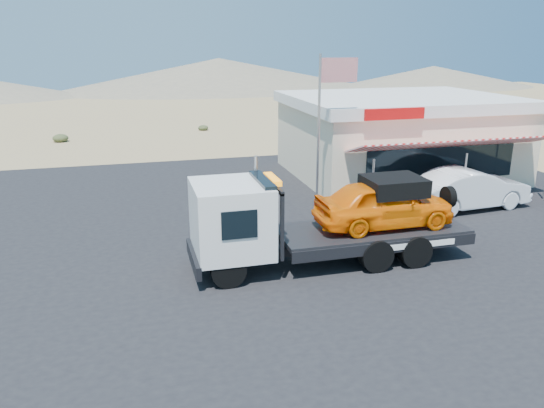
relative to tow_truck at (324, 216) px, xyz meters
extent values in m
plane|color=#9C8159|center=(-3.12, 0.47, -1.50)|extent=(120.00, 120.00, 0.00)
cube|color=black|center=(-1.12, 3.47, -1.49)|extent=(32.00, 24.00, 0.02)
cylinder|color=black|center=(-3.10, -0.97, -0.99)|extent=(0.97, 0.29, 0.97)
cylinder|color=black|center=(-3.10, 0.97, -0.99)|extent=(0.97, 0.29, 0.97)
cylinder|color=black|center=(1.25, -0.97, -0.99)|extent=(0.97, 0.53, 0.97)
cylinder|color=black|center=(1.25, 0.97, -0.99)|extent=(0.97, 0.53, 0.97)
cylinder|color=black|center=(2.51, -0.97, -0.99)|extent=(0.97, 0.53, 0.97)
cylinder|color=black|center=(2.51, 0.97, -0.99)|extent=(0.97, 0.53, 0.97)
cube|color=black|center=(0.48, 0.00, -0.85)|extent=(7.93, 0.97, 0.29)
cube|color=silver|center=(-2.81, 0.00, 0.17)|extent=(2.13, 2.27, 2.03)
cube|color=black|center=(-1.89, 0.00, 0.84)|extent=(0.34, 1.93, 0.87)
cube|color=black|center=(-1.60, 0.00, 0.12)|extent=(0.10, 2.13, 1.93)
cube|color=orange|center=(-1.60, 0.00, 1.23)|extent=(0.24, 1.16, 0.14)
cube|color=black|center=(1.54, 0.00, -0.58)|extent=(5.80, 2.22, 0.14)
imported|color=orange|center=(1.93, 0.00, 0.21)|extent=(4.26, 1.71, 1.45)
cube|color=black|center=(2.22, 0.00, 0.77)|extent=(1.74, 1.45, 0.53)
imported|color=silver|center=(7.52, 3.56, -0.67)|extent=(5.02, 2.13, 1.61)
cube|color=beige|center=(7.38, 9.47, 0.22)|extent=(10.00, 8.00, 3.40)
cube|color=white|center=(7.38, 9.47, 2.17)|extent=(10.40, 8.40, 0.50)
cube|color=red|center=(4.88, 5.21, 2.17)|extent=(2.60, 0.12, 0.45)
cube|color=black|center=(7.38, 5.45, 0.02)|extent=(7.00, 0.06, 1.60)
cube|color=red|center=(7.38, 4.57, 0.97)|extent=(9.00, 1.73, 0.61)
cylinder|color=#99999E|center=(3.38, 3.77, -0.38)|extent=(0.08, 0.08, 2.20)
cylinder|color=#99999E|center=(7.38, 3.77, -0.38)|extent=(0.08, 0.08, 2.20)
cylinder|color=#99999E|center=(1.58, 4.97, 1.52)|extent=(0.10, 0.10, 6.00)
cube|color=#B20C14|center=(2.33, 4.97, 3.92)|extent=(1.50, 0.02, 0.90)
ellipsoid|color=#313A1F|center=(-9.87, 23.46, -1.22)|extent=(1.01, 1.01, 0.55)
ellipsoid|color=#313A1F|center=(-0.02, 25.67, -1.29)|extent=(0.76, 0.76, 0.41)
cone|color=#726B59|center=(6.88, 58.47, 0.60)|extent=(44.00, 44.00, 4.20)
cone|color=#726B59|center=(36.88, 54.47, 0.00)|extent=(32.00, 32.00, 3.00)
camera|label=1|loc=(-5.41, -14.01, 4.99)|focal=35.00mm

